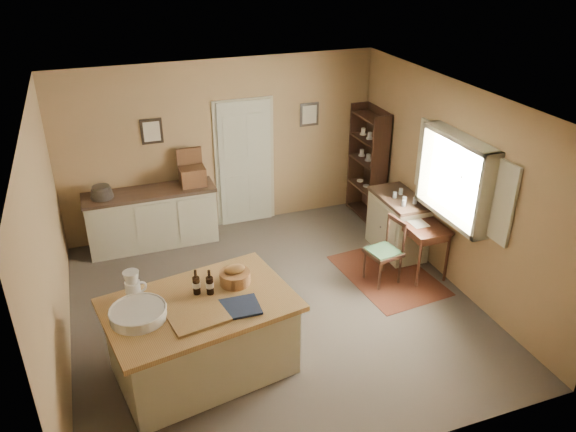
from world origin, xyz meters
name	(u,v)px	position (x,y,z in m)	size (l,w,h in m)	color
ground	(274,307)	(0.00, 0.00, 0.00)	(5.00, 5.00, 0.00)	brown
wall_back	(222,146)	(0.00, 2.50, 1.35)	(5.00, 0.10, 2.70)	#97754D
wall_front	(371,344)	(0.00, -2.50, 1.35)	(5.00, 0.10, 2.70)	#97754D
wall_left	(48,251)	(-2.50, 0.00, 1.35)	(0.10, 5.00, 2.70)	#97754D
wall_right	(452,185)	(2.50, 0.00, 1.35)	(0.10, 5.00, 2.70)	#97754D
ceiling	(272,103)	(0.00, 0.00, 2.70)	(5.00, 5.00, 0.00)	silver
door	(245,162)	(0.35, 2.47, 1.05)	(0.97, 0.06, 2.11)	beige
framed_prints	(234,123)	(0.20, 2.48, 1.72)	(2.82, 0.02, 0.38)	black
window	(458,178)	(2.42, -0.20, 1.55)	(0.25, 1.99, 1.12)	#BBB096
work_island	(201,335)	(-1.11, -0.84, 0.48)	(2.11, 1.57, 1.20)	#BBB096
sideboard	(153,216)	(-1.21, 2.20, 0.48)	(1.94, 0.55, 1.18)	#BBB096
rug	(388,275)	(1.75, 0.17, 0.00)	(1.10, 1.60, 0.01)	#552915
writing_desk	(420,229)	(2.20, 0.17, 0.67)	(0.52, 0.85, 0.82)	#341910
desk_chair	(383,252)	(1.60, 0.08, 0.45)	(0.42, 0.42, 0.90)	black
right_cabinet	(398,224)	(2.20, 0.75, 0.46)	(0.56, 1.00, 0.99)	#BBB096
shelving_unit	(370,164)	(2.35, 2.00, 0.93)	(0.32, 0.84, 1.86)	black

